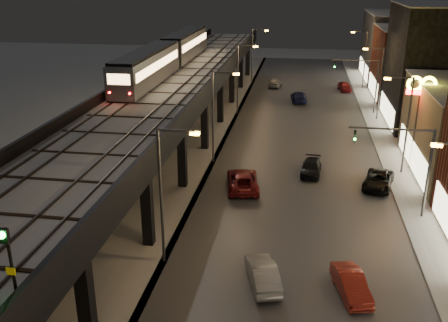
{
  "coord_description": "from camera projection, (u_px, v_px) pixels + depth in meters",
  "views": [
    {
      "loc": [
        7.44,
        -13.81,
        17.51
      ],
      "look_at": [
        2.32,
        18.66,
        5.0
      ],
      "focal_mm": 40.0,
      "sensor_mm": 36.0,
      "label": 1
    }
  ],
  "objects": [
    {
      "name": "viaduct_parapet_streetside",
      "position": [
        205.0,
        91.0,
        47.41
      ],
      "size": [
        0.3,
        100.0,
        1.1
      ],
      "primitive_type": "cube",
      "color": "black",
      "rests_on": "elevated_viaduct"
    },
    {
      "name": "car_near_white",
      "position": [
        263.0,
        274.0,
        29.56
      ],
      "size": [
        2.66,
        4.62,
        1.44
      ],
      "primitive_type": "imported",
      "rotation": [
        0.0,
        0.0,
        3.42
      ],
      "color": "gray",
      "rests_on": "ground"
    },
    {
      "name": "streetlight_right_4",
      "position": [
        364.0,
        56.0,
        77.62
      ],
      "size": [
        2.56,
        0.28,
        9.0
      ],
      "color": "#38383A",
      "rests_on": "ground"
    },
    {
      "name": "road_surface",
      "position": [
        298.0,
        153.0,
        51.27
      ],
      "size": [
        17.0,
        120.0,
        0.06
      ],
      "primitive_type": "cube",
      "color": "#46474D",
      "rests_on": "ground"
    },
    {
      "name": "building_f",
      "position": [
        402.0,
        47.0,
        84.75
      ],
      "size": [
        12.2,
        16.2,
        11.16
      ],
      "color": "#37383A",
      "rests_on": "ground"
    },
    {
      "name": "car_onc_red",
      "position": [
        345.0,
        87.0,
        77.72
      ],
      "size": [
        2.2,
        4.29,
        1.4
      ],
      "primitive_type": "imported",
      "rotation": [
        0.0,
        0.0,
        0.14
      ],
      "color": "maroon",
      "rests_on": "ground"
    },
    {
      "name": "building_e",
      "position": [
        419.0,
        63.0,
        72.0
      ],
      "size": [
        12.2,
        12.2,
        10.16
      ],
      "color": "maroon",
      "rests_on": "ground"
    },
    {
      "name": "streetlight_left_1",
      "position": [
        165.0,
        188.0,
        30.26
      ],
      "size": [
        2.57,
        0.28,
        9.0
      ],
      "color": "#38383A",
      "rests_on": "ground"
    },
    {
      "name": "viaduct_parapet_far",
      "position": [
        117.0,
        88.0,
        48.67
      ],
      "size": [
        0.3,
        100.0,
        1.1
      ],
      "primitive_type": "cube",
      "color": "black",
      "rests_on": "elevated_viaduct"
    },
    {
      "name": "car_mid_silver",
      "position": [
        243.0,
        181.0,
        42.59
      ],
      "size": [
        3.47,
        5.91,
        1.54
      ],
      "primitive_type": "imported",
      "rotation": [
        0.0,
        0.0,
        3.31
      ],
      "color": "maroon",
      "rests_on": "ground"
    },
    {
      "name": "streetlight_left_2",
      "position": [
        216.0,
        111.0,
        46.88
      ],
      "size": [
        2.57,
        0.28,
        9.0
      ],
      "color": "#38383A",
      "rests_on": "ground"
    },
    {
      "name": "streetlight_left_4",
      "position": [
        254.0,
        53.0,
        80.11
      ],
      "size": [
        2.57,
        0.28,
        9.0
      ],
      "color": "#38383A",
      "rests_on": "ground"
    },
    {
      "name": "rail_signal",
      "position": [
        7.0,
        251.0,
        16.86
      ],
      "size": [
        0.34,
        0.42,
        2.9
      ],
      "color": "black",
      "rests_on": "viaduct_trackbed"
    },
    {
      "name": "subway_train",
      "position": [
        169.0,
        54.0,
        59.68
      ],
      "size": [
        2.8,
        34.3,
        3.35
      ],
      "color": "gray",
      "rests_on": "viaduct_trackbed"
    },
    {
      "name": "building_d",
      "position": [
        446.0,
        67.0,
        58.36
      ],
      "size": [
        12.2,
        13.2,
        14.16
      ],
      "color": "black",
      "rests_on": "ground"
    },
    {
      "name": "car_onc_dark",
      "position": [
        378.0,
        181.0,
        42.84
      ],
      "size": [
        3.4,
        5.24,
        1.34
      ],
      "primitive_type": "imported",
      "rotation": [
        0.0,
        0.0,
        -0.26
      ],
      "color": "black",
      "rests_on": "ground"
    },
    {
      "name": "sidewalk_right",
      "position": [
        399.0,
        158.0,
        49.8
      ],
      "size": [
        4.0,
        120.0,
        0.14
      ],
      "primitive_type": "cube",
      "color": "#9FA1A8",
      "rests_on": "ground"
    },
    {
      "name": "viaduct_trackbed",
      "position": [
        160.0,
        95.0,
        48.18
      ],
      "size": [
        8.4,
        100.0,
        0.32
      ],
      "color": "#B2B7C1",
      "rests_on": "elevated_viaduct"
    },
    {
      "name": "car_onc_silver",
      "position": [
        351.0,
        285.0,
        28.62
      ],
      "size": [
        2.32,
        4.27,
        1.33
      ],
      "primitive_type": "imported",
      "rotation": [
        0.0,
        0.0,
        0.24
      ],
      "color": "maroon",
      "rests_on": "ground"
    },
    {
      "name": "car_mid_dark",
      "position": [
        299.0,
        97.0,
        71.2
      ],
      "size": [
        2.47,
        5.11,
        1.43
      ],
      "primitive_type": "imported",
      "rotation": [
        0.0,
        0.0,
        3.24
      ],
      "color": "#0F1542",
      "rests_on": "ground"
    },
    {
      "name": "streetlight_left_3",
      "position": [
        240.0,
        74.0,
        63.5
      ],
      "size": [
        2.57,
        0.28,
        9.0
      ],
      "color": "#38383A",
      "rests_on": "ground"
    },
    {
      "name": "traffic_light_rig_b",
      "position": [
        368.0,
        80.0,
        64.16
      ],
      "size": [
        6.1,
        0.34,
        7.0
      ],
      "color": "#38383A",
      "rests_on": "ground"
    },
    {
      "name": "car_onc_white",
      "position": [
        311.0,
        168.0,
        45.76
      ],
      "size": [
        2.07,
        4.34,
        1.22
      ],
      "primitive_type": "imported",
      "rotation": [
        0.0,
        0.0,
        -0.09
      ],
      "color": "black",
      "rests_on": "ground"
    },
    {
      "name": "under_viaduct_pavement",
      "position": [
        171.0,
        146.0,
        53.24
      ],
      "size": [
        11.0,
        120.0,
        0.06
      ],
      "primitive_type": "cube",
      "color": "#9FA1A8",
      "rests_on": "ground"
    },
    {
      "name": "streetlight_right_2",
      "position": [
        405.0,
        119.0,
        44.38
      ],
      "size": [
        2.56,
        0.28,
        9.0
      ],
      "color": "#38383A",
      "rests_on": "ground"
    },
    {
      "name": "elevated_viaduct",
      "position": [
        161.0,
        103.0,
        48.34
      ],
      "size": [
        9.0,
        100.0,
        6.3
      ],
      "color": "black",
      "rests_on": "ground"
    },
    {
      "name": "car_far_white",
      "position": [
        275.0,
        83.0,
        80.47
      ],
      "size": [
        2.22,
        4.49,
        1.47
      ],
      "primitive_type": "imported",
      "rotation": [
        0.0,
        0.0,
        3.03
      ],
      "color": "gray",
      "rests_on": "ground"
    },
    {
      "name": "sign_mcdonalds",
      "position": [
        420.0,
        96.0,
        44.71
      ],
      "size": [
        2.62,
        0.35,
        8.86
      ],
      "color": "#38383A",
      "rests_on": "ground"
    },
    {
      "name": "traffic_light_rig_a",
      "position": [
        413.0,
        162.0,
        36.47
      ],
      "size": [
        6.1,
        0.34,
        7.0
      ],
      "color": "#38383A",
      "rests_on": "ground"
    },
    {
      "name": "streetlight_right_3",
      "position": [
        379.0,
        79.0,
        61.0
      ],
      "size": [
        2.56,
        0.28,
        9.0
      ],
      "color": "#38383A",
      "rests_on": "ground"
    }
  ]
}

